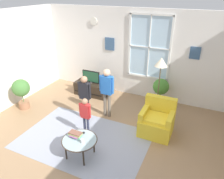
# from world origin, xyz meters

# --- Properties ---
(ground_plane) EXTENTS (6.52, 6.02, 0.02)m
(ground_plane) POSITION_xyz_m (0.00, 0.00, -0.01)
(ground_plane) COLOR #9E7A56
(back_wall) EXTENTS (5.92, 0.17, 2.75)m
(back_wall) POSITION_xyz_m (0.02, 2.77, 1.39)
(back_wall) COLOR silver
(back_wall) RESTS_ON ground_plane
(area_rug) EXTENTS (2.98, 2.00, 0.01)m
(area_rug) POSITION_xyz_m (-0.13, -0.03, 0.00)
(area_rug) COLOR #999EAD
(area_rug) RESTS_ON ground_plane
(tv_stand) EXTENTS (1.11, 0.49, 0.43)m
(tv_stand) POSITION_xyz_m (-1.12, 2.10, 0.22)
(tv_stand) COLOR #2D2319
(tv_stand) RESTS_ON ground_plane
(television) EXTENTS (0.60, 0.08, 0.41)m
(television) POSITION_xyz_m (-1.12, 2.09, 0.65)
(television) COLOR #4C4C4C
(television) RESTS_ON tv_stand
(armchair) EXTENTS (0.76, 0.74, 0.87)m
(armchair) POSITION_xyz_m (1.36, 0.98, 0.33)
(armchair) COLOR yellow
(armchair) RESTS_ON ground_plane
(coffee_table) EXTENTS (0.75, 0.75, 0.43)m
(coffee_table) POSITION_xyz_m (0.09, -0.51, 0.40)
(coffee_table) COLOR #99B2B7
(coffee_table) RESTS_ON ground_plane
(book_stack) EXTENTS (0.27, 0.19, 0.11)m
(book_stack) POSITION_xyz_m (-0.03, -0.46, 0.49)
(book_stack) COLOR #57B285
(book_stack) RESTS_ON coffee_table
(cup) EXTENTS (0.07, 0.07, 0.09)m
(cup) POSITION_xyz_m (0.20, -0.57, 0.47)
(cup) COLOR white
(cup) RESTS_ON coffee_table
(remote_near_books) EXTENTS (0.10, 0.14, 0.02)m
(remote_near_books) POSITION_xyz_m (0.03, -0.33, 0.44)
(remote_near_books) COLOR black
(remote_near_books) RESTS_ON coffee_table
(person_black_shirt) EXTENTS (0.38, 0.17, 1.27)m
(person_black_shirt) POSITION_xyz_m (-0.52, 0.75, 0.79)
(person_black_shirt) COLOR black
(person_black_shirt) RESTS_ON ground_plane
(person_red_shirt) EXTENTS (0.30, 0.14, 1.01)m
(person_red_shirt) POSITION_xyz_m (-0.15, 0.15, 0.63)
(person_red_shirt) COLOR #333851
(person_red_shirt) RESTS_ON ground_plane
(person_blue_shirt) EXTENTS (0.42, 0.19, 1.40)m
(person_blue_shirt) POSITION_xyz_m (-0.08, 1.13, 0.88)
(person_blue_shirt) COLOR #726656
(person_blue_shirt) RESTS_ON ground_plane
(potted_plant_by_window) EXTENTS (0.47, 0.47, 0.86)m
(potted_plant_by_window) POSITION_xyz_m (1.10, 2.35, 0.57)
(potted_plant_by_window) COLOR #9E6B4C
(potted_plant_by_window) RESTS_ON ground_plane
(potted_plant_corner) EXTENTS (0.50, 0.50, 0.91)m
(potted_plant_corner) POSITION_xyz_m (-2.51, 0.48, 0.59)
(potted_plant_corner) COLOR #9E6B4C
(potted_plant_corner) RESTS_ON ground_plane
(floor_lamp) EXTENTS (0.32, 0.32, 1.74)m
(floor_lamp) POSITION_xyz_m (1.19, 1.58, 1.46)
(floor_lamp) COLOR black
(floor_lamp) RESTS_ON ground_plane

